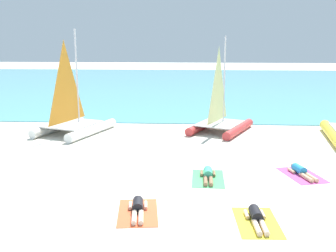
# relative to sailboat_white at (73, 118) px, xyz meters

# --- Properties ---
(ground_plane) EXTENTS (120.00, 120.00, 0.00)m
(ground_plane) POSITION_rel_sailboat_white_xyz_m (5.10, 1.51, -0.78)
(ground_plane) COLOR silver
(ocean_water) EXTENTS (120.00, 40.00, 0.05)m
(ocean_water) POSITION_rel_sailboat_white_xyz_m (5.10, 22.57, -0.76)
(ocean_water) COLOR #5BB2C1
(ocean_water) RESTS_ON ground
(sailboat_white) EXTENTS (3.77, 4.66, 5.26)m
(sailboat_white) POSITION_rel_sailboat_white_xyz_m (0.00, 0.00, 0.00)
(sailboat_white) COLOR white
(sailboat_white) RESTS_ON ground
(sailboat_red) EXTENTS (3.72, 4.41, 4.91)m
(sailboat_red) POSITION_rel_sailboat_white_xyz_m (7.54, 0.82, -0.05)
(sailboat_red) COLOR #CC3838
(sailboat_red) RESTS_ON ground
(towel_leftmost) EXTENTS (1.32, 2.02, 0.01)m
(towel_leftmost) POSITION_rel_sailboat_white_xyz_m (4.63, -9.53, -0.78)
(towel_leftmost) COLOR #EA5933
(towel_leftmost) RESTS_ON ground
(sunbather_leftmost) EXTENTS (0.60, 1.57, 0.30)m
(sunbather_leftmost) POSITION_rel_sailboat_white_xyz_m (4.62, -9.47, -0.65)
(sunbather_leftmost) COLOR black
(sunbather_leftmost) RESTS_ON towel_leftmost
(towel_center_left) EXTENTS (1.13, 1.92, 0.01)m
(towel_center_left) POSITION_rel_sailboat_white_xyz_m (6.69, -6.57, -0.78)
(towel_center_left) COLOR #4CB266
(towel_center_left) RESTS_ON ground
(sunbather_center_left) EXTENTS (0.55, 1.56, 0.30)m
(sunbather_center_left) POSITION_rel_sailboat_white_xyz_m (6.69, -6.50, -0.65)
(sunbather_center_left) COLOR #3FB28C
(sunbather_center_left) RESTS_ON towel_center_left
(towel_center_right) EXTENTS (1.18, 1.95, 0.01)m
(towel_center_right) POSITION_rel_sailboat_white_xyz_m (7.88, -9.94, -0.78)
(towel_center_right) COLOR yellow
(towel_center_right) RESTS_ON ground
(sunbather_center_right) EXTENTS (0.56, 1.56, 0.30)m
(sunbather_center_right) POSITION_rel_sailboat_white_xyz_m (7.87, -9.88, -0.65)
(sunbather_center_right) COLOR black
(sunbather_center_right) RESTS_ON towel_center_right
(towel_rightmost) EXTENTS (1.56, 2.12, 0.01)m
(towel_rightmost) POSITION_rel_sailboat_white_xyz_m (10.05, -5.99, -0.78)
(towel_rightmost) COLOR #D84C99
(towel_rightmost) RESTS_ON ground
(sunbather_rightmost) EXTENTS (0.79, 1.55, 0.30)m
(sunbather_rightmost) POSITION_rel_sailboat_white_xyz_m (10.03, -5.92, -0.65)
(sunbather_rightmost) COLOR #268CCC
(sunbather_rightmost) RESTS_ON towel_rightmost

